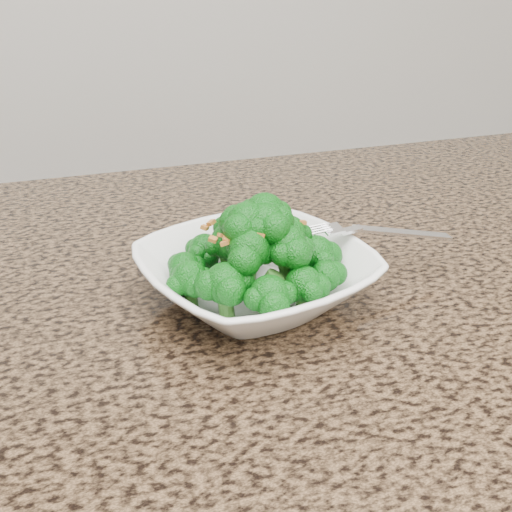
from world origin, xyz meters
name	(u,v)px	position (x,y,z in m)	size (l,w,h in m)	color
granite_counter	(187,370)	(0.00, 0.30, 0.89)	(1.64, 1.04, 0.03)	brown
bowl	(256,277)	(0.09, 0.37, 0.93)	(0.22, 0.22, 0.05)	white
broccoli_pile	(256,219)	(0.09, 0.37, 0.99)	(0.19, 0.19, 0.07)	#0B600E
garlic_topping	(256,181)	(0.09, 0.37, 1.03)	(0.12, 0.12, 0.01)	#B36F2B
fork	(354,229)	(0.20, 0.38, 0.96)	(0.19, 0.03, 0.01)	silver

